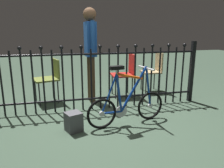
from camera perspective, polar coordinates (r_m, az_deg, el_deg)
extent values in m
plane|color=#384C3B|center=(3.38, -1.90, -10.04)|extent=(20.00, 20.00, 0.00)
cylinder|color=black|center=(3.87, -26.71, -0.13)|extent=(0.03, 0.03, 1.06)
cylinder|color=black|center=(3.84, -24.42, 0.00)|extent=(0.03, 0.03, 1.06)
cylinder|color=black|center=(3.81, -22.09, 0.14)|extent=(0.03, 0.03, 1.06)
sphere|color=black|center=(3.73, -22.89, 8.55)|extent=(0.07, 0.07, 0.07)
cylinder|color=black|center=(3.79, -19.73, 0.28)|extent=(0.03, 0.03, 1.06)
cylinder|color=black|center=(3.78, -17.35, 0.41)|extent=(0.03, 0.03, 1.06)
sphere|color=black|center=(3.69, -17.99, 8.92)|extent=(0.07, 0.07, 0.07)
cylinder|color=black|center=(3.77, -14.95, 0.55)|extent=(0.03, 0.03, 1.06)
cylinder|color=black|center=(3.77, -12.54, 0.69)|extent=(0.03, 0.03, 1.06)
sphere|color=black|center=(3.68, -13.01, 9.23)|extent=(0.07, 0.07, 0.07)
cylinder|color=black|center=(3.77, -10.14, 0.83)|extent=(0.03, 0.03, 1.06)
cylinder|color=black|center=(3.78, -7.75, 0.96)|extent=(0.03, 0.03, 1.06)
sphere|color=black|center=(3.70, -8.04, 9.47)|extent=(0.07, 0.07, 0.07)
cylinder|color=black|center=(3.80, -5.38, 1.09)|extent=(0.03, 0.03, 1.06)
cylinder|color=black|center=(3.83, -3.03, 1.22)|extent=(0.03, 0.03, 1.06)
sphere|color=black|center=(3.74, -3.14, 9.64)|extent=(0.07, 0.07, 0.07)
cylinder|color=black|center=(3.86, -0.72, 1.34)|extent=(0.03, 0.03, 1.06)
cylinder|color=black|center=(3.89, 1.56, 1.46)|extent=(0.03, 0.03, 1.06)
sphere|color=black|center=(3.81, 1.61, 9.73)|extent=(0.07, 0.07, 0.07)
cylinder|color=black|center=(3.94, 3.78, 1.58)|extent=(0.03, 0.03, 1.06)
cylinder|color=black|center=(3.99, 5.96, 1.69)|extent=(0.03, 0.03, 1.06)
sphere|color=black|center=(3.91, 6.17, 9.76)|extent=(0.07, 0.07, 0.07)
cylinder|color=black|center=(4.04, 8.07, 1.79)|extent=(0.03, 0.03, 1.06)
cylinder|color=black|center=(4.10, 10.13, 1.89)|extent=(0.03, 0.03, 1.06)
sphere|color=black|center=(4.02, 10.48, 9.74)|extent=(0.07, 0.07, 0.07)
cylinder|color=black|center=(4.17, 12.13, 1.99)|extent=(0.03, 0.03, 1.06)
cylinder|color=black|center=(4.24, 14.07, 2.08)|extent=(0.03, 0.03, 1.06)
sphere|color=black|center=(4.16, 14.53, 9.66)|extent=(0.07, 0.07, 0.07)
cylinder|color=black|center=(4.31, 15.94, 2.16)|extent=(0.03, 0.03, 1.06)
cylinder|color=black|center=(4.39, 17.74, 2.24)|extent=(0.03, 0.03, 1.06)
sphere|color=black|center=(4.32, 18.30, 9.55)|extent=(0.07, 0.07, 0.07)
cylinder|color=black|center=(3.91, -3.86, -3.68)|extent=(3.68, 0.04, 0.04)
cylinder|color=black|center=(3.74, -4.05, 7.82)|extent=(3.68, 0.04, 0.04)
cube|color=black|center=(4.49, 19.91, 2.99)|extent=(0.07, 0.07, 1.16)
torus|color=black|center=(3.12, -2.66, -7.73)|extent=(0.44, 0.12, 0.44)
cylinder|color=silver|center=(3.12, -2.66, -7.73)|extent=(0.08, 0.04, 0.07)
torus|color=black|center=(3.48, 9.85, -5.56)|extent=(0.44, 0.12, 0.44)
cylinder|color=silver|center=(3.48, 9.85, -5.56)|extent=(0.08, 0.04, 0.07)
cylinder|color=navy|center=(3.23, 5.68, -1.28)|extent=(0.43, 0.12, 0.65)
cylinder|color=#EA5914|center=(3.15, 4.62, 2.00)|extent=(0.43, 0.12, 0.14)
cylinder|color=navy|center=(3.13, 1.82, -2.39)|extent=(0.12, 0.06, 0.57)
cylinder|color=navy|center=(3.17, -0.06, -7.40)|extent=(0.31, 0.09, 0.04)
cylinder|color=navy|center=(3.07, -0.75, -2.64)|extent=(0.25, 0.07, 0.56)
cylinder|color=navy|center=(3.36, 9.38, -0.70)|extent=(0.13, 0.05, 0.62)
cylinder|color=silver|center=(3.27, 8.88, 4.29)|extent=(0.03, 0.03, 0.02)
cylinder|color=silver|center=(3.27, 8.88, 4.12)|extent=(0.10, 0.40, 0.03)
cylinder|color=silver|center=(3.04, 1.19, 3.23)|extent=(0.03, 0.03, 0.07)
cube|color=black|center=(3.03, 1.19, 4.25)|extent=(0.21, 0.13, 0.05)
cylinder|color=silver|center=(3.24, 2.43, -7.07)|extent=(0.18, 0.05, 0.18)
cylinder|color=black|center=(4.22, -18.29, -2.64)|extent=(0.02, 0.02, 0.44)
cylinder|color=black|center=(4.54, -19.23, -1.53)|extent=(0.02, 0.02, 0.44)
cylinder|color=black|center=(4.29, -13.79, -2.02)|extent=(0.02, 0.02, 0.44)
cylinder|color=black|center=(4.62, -15.03, -0.98)|extent=(0.02, 0.02, 0.44)
cube|color=olive|center=(4.36, -16.80, 1.19)|extent=(0.54, 0.54, 0.03)
cube|color=olive|center=(4.37, -14.37, 4.04)|extent=(0.15, 0.40, 0.35)
cylinder|color=black|center=(4.43, 0.93, -1.11)|extent=(0.02, 0.02, 0.44)
cylinder|color=black|center=(4.76, 0.05, -0.04)|extent=(0.02, 0.02, 0.44)
cylinder|color=black|center=(4.52, 5.26, -0.88)|extent=(0.02, 0.02, 0.44)
cylinder|color=black|center=(4.84, 4.10, 0.16)|extent=(0.02, 0.02, 0.44)
cube|color=#A51E19|center=(4.58, 2.62, 2.37)|extent=(0.45, 0.45, 0.03)
cube|color=#A51E19|center=(4.60, 5.17, 5.28)|extent=(0.05, 0.42, 0.40)
cylinder|color=black|center=(4.86, 8.79, 0.04)|extent=(0.02, 0.02, 0.43)
cylinder|color=black|center=(5.15, 7.60, 0.88)|extent=(0.02, 0.02, 0.43)
cylinder|color=black|center=(4.97, 12.23, 0.22)|extent=(0.02, 0.02, 0.43)
cylinder|color=black|center=(5.26, 10.87, 1.03)|extent=(0.02, 0.02, 0.43)
cube|color=tan|center=(5.01, 9.98, 3.13)|extent=(0.41, 0.41, 0.03)
cube|color=tan|center=(5.04, 12.10, 5.73)|extent=(0.05, 0.38, 0.40)
cylinder|color=#4C3823|center=(4.19, -5.17, 1.08)|extent=(0.11, 0.11, 0.88)
cylinder|color=#4C3823|center=(4.34, -5.67, 1.53)|extent=(0.11, 0.11, 0.88)
cube|color=#1E4C99|center=(4.17, -5.66, 11.46)|extent=(0.21, 0.31, 0.62)
cylinder|color=#1E4C99|center=(3.97, -5.01, 11.80)|extent=(0.08, 0.08, 0.59)
cylinder|color=#1E4C99|center=(4.36, -6.29, 11.97)|extent=(0.08, 0.08, 0.59)
sphere|color=brown|center=(4.17, -5.82, 17.56)|extent=(0.24, 0.24, 0.24)
cube|color=#4C4C51|center=(3.12, -9.93, -9.62)|extent=(0.26, 0.26, 0.27)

